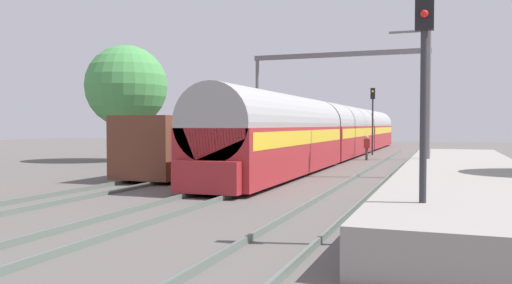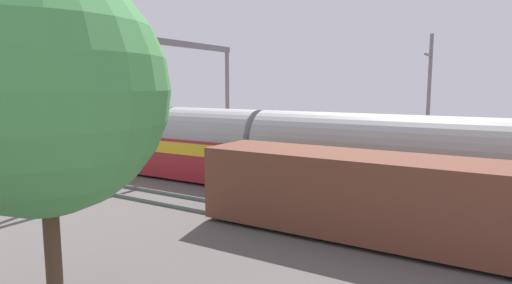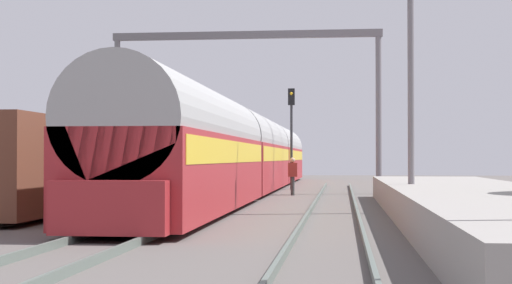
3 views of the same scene
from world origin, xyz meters
TOP-DOWN VIEW (x-y plane):
  - ground at (0.00, 0.00)m, footprint 120.00×120.00m
  - track_far_west at (-4.38, 0.00)m, footprint 1.52×60.00m
  - track_west at (0.00, 0.00)m, footprint 1.52×60.00m
  - track_east at (4.38, 0.00)m, footprint 1.52×60.00m
  - platform at (8.20, 2.00)m, footprint 4.40×28.00m
  - passenger_train at (0.00, 20.44)m, footprint 2.93×49.20m
  - freight_car at (-4.38, 4.93)m, footprint 2.80×13.00m
  - person_crossing at (2.40, 16.84)m, footprint 0.43×0.30m
  - railway_signal_near at (7.10, -9.00)m, footprint 0.36×0.30m
  - railway_signal_far at (1.92, 23.66)m, footprint 0.36×0.30m
  - catenary_gantry at (0.00, 18.78)m, footprint 13.17×0.28m
  - catenary_pole_east_mid at (6.74, 5.48)m, footprint 1.90×0.20m
  - tree_west_background at (-12.78, 10.38)m, footprint 5.51×5.51m

SIDE VIEW (x-z plane):
  - ground at x=0.00m, z-range 0.00..0.00m
  - track_far_west at x=-4.38m, z-range 0.00..0.16m
  - track_west at x=0.00m, z-range 0.00..0.16m
  - track_east at x=4.38m, z-range 0.00..0.16m
  - platform at x=8.20m, z-range 0.00..0.90m
  - person_crossing at x=2.40m, z-range 0.16..1.89m
  - freight_car at x=-4.38m, z-range 0.12..2.82m
  - passenger_train at x=0.00m, z-range 0.06..3.88m
  - railway_signal_near at x=7.10m, z-range 0.72..5.97m
  - railway_signal_far at x=1.92m, z-range 0.74..6.22m
  - catenary_pole_east_mid at x=6.74m, z-range 0.15..8.15m
  - tree_west_background at x=-12.78m, z-range 1.15..8.98m
  - catenary_gantry at x=0.00m, z-range 1.75..9.61m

